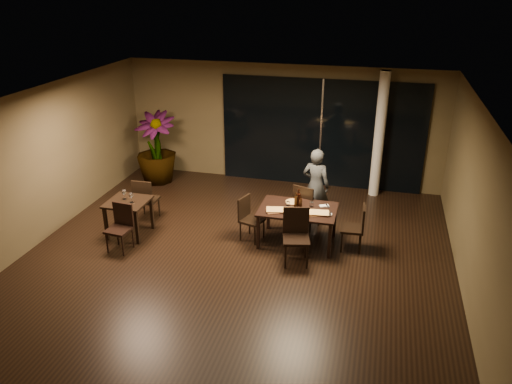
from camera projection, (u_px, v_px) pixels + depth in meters
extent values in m
plane|color=black|center=(238.00, 256.00, 9.55)|extent=(8.00, 8.00, 0.00)
cube|color=brown|center=(282.00, 124.00, 12.55)|extent=(8.00, 0.10, 3.00)
cube|color=brown|center=(130.00, 322.00, 5.35)|extent=(8.00, 0.10, 3.00)
cube|color=brown|center=(41.00, 164.00, 9.87)|extent=(0.10, 8.00, 3.00)
cube|color=brown|center=(478.00, 207.00, 8.03)|extent=(0.10, 8.00, 3.00)
cube|color=silver|center=(235.00, 100.00, 8.35)|extent=(8.00, 8.00, 0.04)
cube|color=black|center=(321.00, 134.00, 12.31)|extent=(5.00, 0.06, 2.70)
cylinder|color=white|center=(379.00, 135.00, 11.65)|extent=(0.24, 0.24, 3.00)
cube|color=black|center=(298.00, 209.00, 9.74)|extent=(1.50, 1.00, 0.04)
cube|color=black|center=(258.00, 233.00, 9.66)|extent=(0.06, 0.06, 0.71)
cube|color=black|center=(330.00, 241.00, 9.34)|extent=(0.06, 0.06, 0.71)
cube|color=black|center=(268.00, 213.00, 10.44)|extent=(0.06, 0.06, 0.71)
cube|color=black|center=(335.00, 221.00, 10.12)|extent=(0.06, 0.06, 0.71)
cube|color=black|center=(128.00, 202.00, 10.07)|extent=(0.80, 0.80, 0.04)
cube|color=black|center=(106.00, 224.00, 10.00)|extent=(0.06, 0.06, 0.71)
cube|color=black|center=(137.00, 228.00, 9.84)|extent=(0.06, 0.06, 0.71)
cube|color=black|center=(123.00, 210.00, 10.60)|extent=(0.06, 0.06, 0.71)
cube|color=black|center=(152.00, 213.00, 10.45)|extent=(0.06, 0.06, 0.71)
cube|color=black|center=(307.00, 207.00, 10.47)|extent=(0.59, 0.59, 0.05)
cylinder|color=black|center=(319.00, 216.00, 10.61)|extent=(0.04, 0.04, 0.47)
cylinder|color=black|center=(303.00, 211.00, 10.80)|extent=(0.04, 0.04, 0.47)
cylinder|color=black|center=(310.00, 222.00, 10.32)|extent=(0.04, 0.04, 0.47)
cylinder|color=black|center=(295.00, 218.00, 10.51)|extent=(0.04, 0.04, 0.47)
cube|color=black|center=(303.00, 199.00, 10.20)|extent=(0.45, 0.19, 0.52)
cube|color=black|center=(296.00, 239.00, 9.12)|extent=(0.58, 0.58, 0.05)
cylinder|color=black|center=(285.00, 256.00, 9.04)|extent=(0.04, 0.04, 0.49)
cylinder|color=black|center=(307.00, 257.00, 9.03)|extent=(0.04, 0.04, 0.49)
cylinder|color=black|center=(285.00, 246.00, 9.40)|extent=(0.04, 0.04, 0.49)
cylinder|color=black|center=(306.00, 246.00, 9.40)|extent=(0.04, 0.04, 0.49)
cube|color=black|center=(296.00, 221.00, 9.21)|extent=(0.48, 0.15, 0.55)
cube|color=black|center=(252.00, 220.00, 9.98)|extent=(0.52, 0.52, 0.05)
cylinder|color=black|center=(255.00, 235.00, 9.85)|extent=(0.03, 0.03, 0.43)
cylinder|color=black|center=(264.00, 229.00, 10.12)|extent=(0.03, 0.03, 0.43)
cylinder|color=black|center=(240.00, 231.00, 10.02)|extent=(0.03, 0.03, 0.43)
cylinder|color=black|center=(250.00, 224.00, 10.28)|extent=(0.03, 0.03, 0.43)
cube|color=black|center=(244.00, 207.00, 9.98)|extent=(0.16, 0.41, 0.47)
cube|color=black|center=(352.00, 229.00, 9.62)|extent=(0.46, 0.46, 0.05)
cylinder|color=black|center=(342.00, 234.00, 9.90)|extent=(0.04, 0.04, 0.44)
cylinder|color=black|center=(342.00, 242.00, 9.58)|extent=(0.04, 0.04, 0.44)
cylinder|color=black|center=(360.00, 235.00, 9.84)|extent=(0.04, 0.04, 0.44)
cylinder|color=black|center=(360.00, 244.00, 9.52)|extent=(0.04, 0.04, 0.44)
cube|color=black|center=(363.00, 218.00, 9.49)|extent=(0.07, 0.43, 0.49)
cube|color=black|center=(147.00, 200.00, 10.83)|extent=(0.46, 0.46, 0.05)
cylinder|color=black|center=(159.00, 207.00, 11.05)|extent=(0.04, 0.04, 0.46)
cylinder|color=black|center=(144.00, 205.00, 11.12)|extent=(0.04, 0.04, 0.46)
cylinder|color=black|center=(152.00, 214.00, 10.72)|extent=(0.04, 0.04, 0.46)
cylinder|color=black|center=(137.00, 212.00, 10.80)|extent=(0.04, 0.04, 0.46)
cube|color=black|center=(142.00, 193.00, 10.55)|extent=(0.45, 0.05, 0.51)
cube|color=black|center=(119.00, 230.00, 9.58)|extent=(0.47, 0.47, 0.05)
cylinder|color=black|center=(107.00, 243.00, 9.57)|extent=(0.04, 0.04, 0.44)
cylinder|color=black|center=(123.00, 246.00, 9.46)|extent=(0.04, 0.04, 0.44)
cylinder|color=black|center=(118.00, 234.00, 9.87)|extent=(0.04, 0.04, 0.44)
cylinder|color=black|center=(133.00, 237.00, 9.76)|extent=(0.04, 0.04, 0.44)
cube|color=black|center=(123.00, 214.00, 9.65)|extent=(0.43, 0.08, 0.49)
imported|color=#2F3234|center=(316.00, 186.00, 10.61)|extent=(0.63, 0.49, 1.65)
imported|color=#204F1A|center=(156.00, 148.00, 12.68)|extent=(1.03, 1.03, 1.82)
cube|color=#492917|center=(280.00, 211.00, 9.63)|extent=(0.60, 0.46, 0.01)
cube|color=#432915|center=(315.00, 213.00, 9.52)|extent=(0.62, 0.44, 0.01)
cylinder|color=#A82212|center=(293.00, 202.00, 9.99)|extent=(0.30, 0.30, 0.01)
cylinder|color=white|center=(288.00, 203.00, 9.86)|extent=(0.07, 0.07, 0.08)
cylinder|color=white|center=(312.00, 204.00, 9.80)|extent=(0.08, 0.08, 0.10)
cube|color=white|center=(327.00, 214.00, 9.49)|extent=(0.18, 0.11, 0.01)
cube|color=silver|center=(324.00, 206.00, 9.83)|extent=(0.21, 0.17, 0.01)
cube|color=white|center=(123.00, 205.00, 9.86)|extent=(0.20, 0.15, 0.01)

